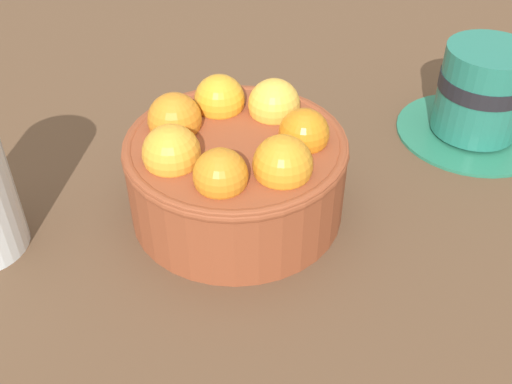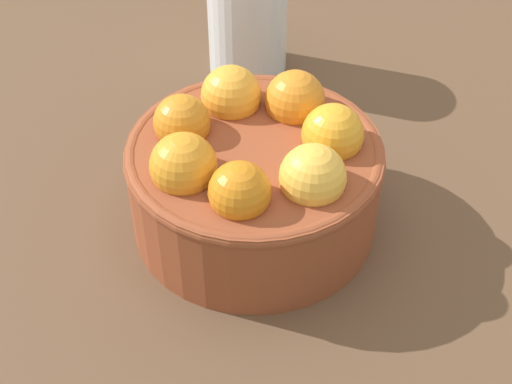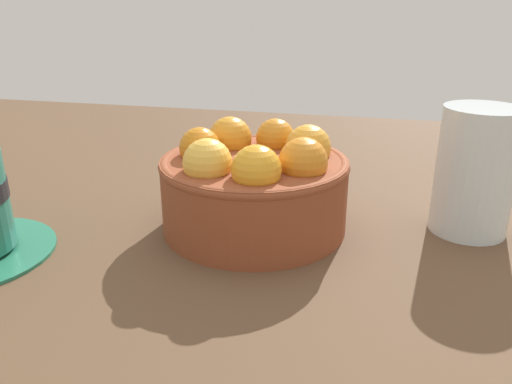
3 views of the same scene
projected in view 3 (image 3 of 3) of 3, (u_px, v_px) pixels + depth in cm
name	position (u px, v px, depth cm)	size (l,w,h in cm)	color
ground_plane	(254.00, 247.00, 48.39)	(145.28, 99.30, 4.28)	brown
terracotta_bowl	(254.00, 183.00, 46.02)	(17.04, 17.04, 9.50)	brown
water_glass	(475.00, 171.00, 45.02)	(6.86, 6.86, 11.49)	silver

